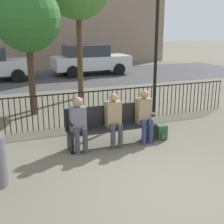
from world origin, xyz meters
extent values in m
plane|color=#605B4C|center=(0.00, 0.00, 0.00)|extent=(80.00, 80.00, 0.00)
cube|color=black|center=(0.00, 2.38, 0.42)|extent=(2.09, 0.45, 0.05)
cube|color=black|center=(0.00, 2.57, 0.69)|extent=(2.09, 0.05, 0.47)
cube|color=black|center=(-0.98, 2.38, 0.20)|extent=(0.06, 0.38, 0.40)
cube|color=black|center=(0.98, 2.38, 0.20)|extent=(0.06, 0.38, 0.40)
cube|color=black|center=(-0.98, 2.38, 0.65)|extent=(0.06, 0.38, 0.04)
cube|color=black|center=(0.98, 2.38, 0.65)|extent=(0.06, 0.38, 0.04)
cylinder|color=#3D3D42|center=(-0.89, 2.16, 0.23)|extent=(0.11, 0.11, 0.45)
cylinder|color=#3D3D42|center=(-0.71, 2.16, 0.23)|extent=(0.11, 0.11, 0.45)
cube|color=#3D3D42|center=(-0.89, 2.26, 0.50)|extent=(0.11, 0.20, 0.12)
cube|color=#3D3D42|center=(-0.71, 2.26, 0.50)|extent=(0.11, 0.20, 0.12)
cube|color=slate|center=(-0.80, 2.38, 0.73)|extent=(0.34, 0.22, 0.55)
sphere|color=#A37556|center=(-0.80, 2.36, 1.11)|extent=(0.22, 0.22, 0.22)
cylinder|color=#3D3D42|center=(-0.06, 2.16, 0.23)|extent=(0.11, 0.11, 0.45)
cylinder|color=#3D3D42|center=(0.12, 2.16, 0.23)|extent=(0.11, 0.11, 0.45)
cube|color=#3D3D42|center=(-0.06, 2.26, 0.50)|extent=(0.11, 0.20, 0.12)
cube|color=#3D3D42|center=(0.12, 2.26, 0.50)|extent=(0.11, 0.20, 0.12)
cube|color=#997F59|center=(0.03, 2.38, 0.75)|extent=(0.34, 0.22, 0.60)
sphere|color=#A37556|center=(0.03, 2.36, 1.14)|extent=(0.18, 0.18, 0.18)
cylinder|color=navy|center=(0.71, 2.16, 0.23)|extent=(0.11, 0.11, 0.45)
cylinder|color=navy|center=(0.89, 2.16, 0.23)|extent=(0.11, 0.11, 0.45)
cube|color=navy|center=(0.71, 2.26, 0.50)|extent=(0.11, 0.20, 0.12)
cube|color=navy|center=(0.89, 2.26, 0.50)|extent=(0.11, 0.20, 0.12)
cube|color=#997F59|center=(0.80, 2.38, 0.75)|extent=(0.34, 0.22, 0.60)
sphere|color=#A37556|center=(0.80, 2.36, 1.15)|extent=(0.20, 0.20, 0.20)
cube|color=#284C2D|center=(1.27, 2.31, 0.18)|extent=(0.24, 0.21, 0.35)
cube|color=#284C2D|center=(1.27, 2.18, 0.12)|extent=(0.17, 0.04, 0.16)
cylinder|color=black|center=(-2.26, 4.06, 0.47)|extent=(0.02, 0.02, 0.95)
cylinder|color=black|center=(-2.12, 4.06, 0.47)|extent=(0.02, 0.02, 0.95)
cylinder|color=black|center=(-1.98, 4.06, 0.47)|extent=(0.02, 0.02, 0.95)
cylinder|color=black|center=(-1.84, 4.06, 0.47)|extent=(0.02, 0.02, 0.95)
cylinder|color=black|center=(-1.70, 4.06, 0.47)|extent=(0.02, 0.02, 0.95)
cylinder|color=black|center=(-1.56, 4.06, 0.47)|extent=(0.02, 0.02, 0.95)
cylinder|color=black|center=(-1.42, 4.06, 0.47)|extent=(0.02, 0.02, 0.95)
cylinder|color=black|center=(-1.28, 4.06, 0.47)|extent=(0.02, 0.02, 0.95)
cylinder|color=black|center=(-1.14, 4.06, 0.47)|extent=(0.02, 0.02, 0.95)
cylinder|color=black|center=(-1.00, 4.06, 0.47)|extent=(0.02, 0.02, 0.95)
cylinder|color=black|center=(-0.86, 4.06, 0.47)|extent=(0.02, 0.02, 0.95)
cylinder|color=black|center=(-0.72, 4.06, 0.47)|extent=(0.02, 0.02, 0.95)
cylinder|color=black|center=(-0.58, 4.06, 0.47)|extent=(0.02, 0.02, 0.95)
cylinder|color=black|center=(-0.44, 4.06, 0.47)|extent=(0.02, 0.02, 0.95)
cylinder|color=black|center=(-0.30, 4.06, 0.47)|extent=(0.02, 0.02, 0.95)
cylinder|color=black|center=(-0.16, 4.06, 0.47)|extent=(0.02, 0.02, 0.95)
cylinder|color=black|center=(-0.02, 4.06, 0.47)|extent=(0.02, 0.02, 0.95)
cylinder|color=black|center=(0.12, 4.06, 0.47)|extent=(0.02, 0.02, 0.95)
cylinder|color=black|center=(0.26, 4.06, 0.47)|extent=(0.02, 0.02, 0.95)
cylinder|color=black|center=(0.40, 4.06, 0.47)|extent=(0.02, 0.02, 0.95)
cylinder|color=black|center=(0.54, 4.06, 0.47)|extent=(0.02, 0.02, 0.95)
cylinder|color=black|center=(0.68, 4.06, 0.47)|extent=(0.02, 0.02, 0.95)
cylinder|color=black|center=(0.82, 4.06, 0.47)|extent=(0.02, 0.02, 0.95)
cylinder|color=black|center=(0.96, 4.06, 0.47)|extent=(0.02, 0.02, 0.95)
cylinder|color=black|center=(1.10, 4.06, 0.47)|extent=(0.02, 0.02, 0.95)
cylinder|color=black|center=(1.24, 4.06, 0.47)|extent=(0.02, 0.02, 0.95)
cylinder|color=black|center=(1.38, 4.06, 0.47)|extent=(0.02, 0.02, 0.95)
cylinder|color=black|center=(1.52, 4.06, 0.47)|extent=(0.02, 0.02, 0.95)
cylinder|color=black|center=(1.66, 4.06, 0.47)|extent=(0.02, 0.02, 0.95)
cylinder|color=black|center=(1.80, 4.06, 0.47)|extent=(0.02, 0.02, 0.95)
cylinder|color=black|center=(1.94, 4.06, 0.47)|extent=(0.02, 0.02, 0.95)
cylinder|color=black|center=(2.08, 4.06, 0.47)|extent=(0.02, 0.02, 0.95)
cylinder|color=black|center=(2.22, 4.06, 0.47)|extent=(0.02, 0.02, 0.95)
cylinder|color=black|center=(2.36, 4.06, 0.47)|extent=(0.02, 0.02, 0.95)
cylinder|color=black|center=(2.50, 4.06, 0.47)|extent=(0.02, 0.02, 0.95)
cylinder|color=black|center=(2.64, 4.06, 0.47)|extent=(0.02, 0.02, 0.95)
cylinder|color=black|center=(2.78, 4.06, 0.47)|extent=(0.02, 0.02, 0.95)
cylinder|color=black|center=(2.92, 4.06, 0.47)|extent=(0.02, 0.02, 0.95)
cylinder|color=black|center=(3.06, 4.06, 0.47)|extent=(0.02, 0.02, 0.95)
cylinder|color=black|center=(3.20, 4.06, 0.47)|extent=(0.02, 0.02, 0.95)
cylinder|color=black|center=(3.34, 4.06, 0.47)|extent=(0.02, 0.02, 0.95)
cylinder|color=black|center=(3.48, 4.06, 0.47)|extent=(0.02, 0.02, 0.95)
cylinder|color=black|center=(3.62, 4.06, 0.47)|extent=(0.02, 0.02, 0.95)
cylinder|color=black|center=(3.76, 4.06, 0.47)|extent=(0.02, 0.02, 0.95)
cylinder|color=black|center=(3.90, 4.06, 0.47)|extent=(0.02, 0.02, 0.95)
cylinder|color=black|center=(4.04, 4.06, 0.47)|extent=(0.02, 0.02, 0.95)
cylinder|color=black|center=(4.18, 4.06, 0.47)|extent=(0.02, 0.02, 0.95)
cylinder|color=black|center=(4.32, 4.06, 0.47)|extent=(0.02, 0.02, 0.95)
cylinder|color=black|center=(4.46, 4.06, 0.47)|extent=(0.02, 0.02, 0.95)
cube|color=black|center=(0.00, 4.06, 0.93)|extent=(9.00, 0.03, 0.03)
cylinder|color=#4C3823|center=(0.70, 7.36, 1.69)|extent=(0.20, 0.20, 3.38)
cylinder|color=#422D1E|center=(-1.31, 5.68, 1.17)|extent=(0.20, 0.20, 2.34)
sphere|color=#2D6628|center=(-1.31, 5.68, 2.87)|extent=(1.93, 1.93, 1.93)
cylinder|color=black|center=(2.31, 4.54, 1.89)|extent=(0.10, 0.10, 3.79)
cube|color=#3D3D3F|center=(0.00, 12.00, 0.00)|extent=(24.00, 6.00, 0.01)
cylinder|color=black|center=(-1.20, 11.51, 0.32)|extent=(0.64, 0.20, 0.64)
cylinder|color=black|center=(-1.20, 13.25, 0.32)|extent=(0.64, 0.20, 0.64)
cube|color=silver|center=(2.85, 12.58, 0.67)|extent=(4.20, 1.70, 0.70)
cube|color=#2D333D|center=(2.54, 12.58, 1.32)|extent=(2.31, 1.56, 0.60)
cylinder|color=black|center=(4.15, 11.71, 0.32)|extent=(0.64, 0.20, 0.64)
cylinder|color=black|center=(4.15, 13.45, 0.32)|extent=(0.64, 0.20, 0.64)
cylinder|color=black|center=(1.55, 11.71, 0.32)|extent=(0.64, 0.20, 0.64)
cylinder|color=black|center=(1.55, 13.45, 0.32)|extent=(0.64, 0.20, 0.64)
camera|label=1|loc=(-2.51, -3.91, 2.72)|focal=50.00mm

